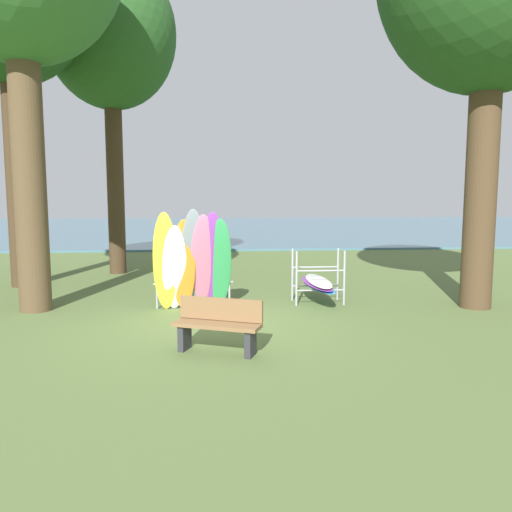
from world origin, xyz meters
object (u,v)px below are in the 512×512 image
at_px(tree_far_left_back, 111,36).
at_px(board_storage_rack, 318,283).
at_px(leaning_board_pile, 193,263).
at_px(park_bench, 218,324).

height_order(tree_far_left_back, board_storage_rack, tree_far_left_back).
bearing_deg(leaning_board_pile, board_storage_rack, 9.66).
distance_m(tree_far_left_back, park_bench, 11.56).
distance_m(leaning_board_pile, park_bench, 3.17).
bearing_deg(board_storage_rack, leaning_board_pile, -170.34).
bearing_deg(board_storage_rack, tree_far_left_back, 137.20).
height_order(tree_far_left_back, park_bench, tree_far_left_back).
distance_m(tree_far_left_back, leaning_board_pile, 8.89).
relative_size(board_storage_rack, park_bench, 1.47).
xyz_separation_m(tree_far_left_back, park_bench, (3.16, -8.68, -6.95)).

